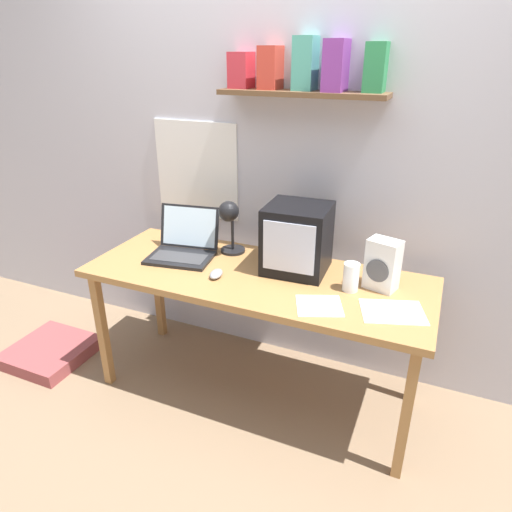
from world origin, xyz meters
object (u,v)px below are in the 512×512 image
(juice_glass, at_px, (351,278))
(space_heater, at_px, (383,265))
(floor_cushion, at_px, (51,352))
(printed_handout, at_px, (319,306))
(desk_lamp, at_px, (230,219))
(corner_desk, at_px, (256,285))
(computer_mouse, at_px, (216,274))
(loose_paper_near_monitor, at_px, (393,312))
(laptop, at_px, (184,244))
(crt_monitor, at_px, (297,239))

(juice_glass, height_order, space_heater, space_heater)
(juice_glass, relative_size, floor_cushion, 0.30)
(printed_handout, bearing_deg, desk_lamp, 150.73)
(floor_cushion, bearing_deg, corner_desk, 10.13)
(corner_desk, xyz_separation_m, printed_handout, (0.38, -0.18, 0.06))
(juice_glass, bearing_deg, computer_mouse, -168.80)
(corner_desk, height_order, printed_handout, printed_handout)
(space_heater, height_order, printed_handout, space_heater)
(computer_mouse, distance_m, loose_paper_near_monitor, 0.86)
(space_heater, distance_m, printed_handout, 0.37)
(laptop, relative_size, computer_mouse, 3.38)
(corner_desk, relative_size, computer_mouse, 15.44)
(desk_lamp, relative_size, juice_glass, 2.28)
(corner_desk, relative_size, crt_monitor, 5.11)
(crt_monitor, relative_size, space_heater, 1.40)
(space_heater, distance_m, floor_cushion, 2.10)
(desk_lamp, xyz_separation_m, printed_handout, (0.60, -0.34, -0.21))
(desk_lamp, bearing_deg, crt_monitor, -14.45)
(crt_monitor, distance_m, space_heater, 0.44)
(computer_mouse, bearing_deg, desk_lamp, 101.03)
(juice_glass, bearing_deg, laptop, 177.08)
(printed_handout, distance_m, loose_paper_near_monitor, 0.32)
(desk_lamp, bearing_deg, laptop, -169.57)
(floor_cushion, bearing_deg, printed_handout, 1.80)
(loose_paper_near_monitor, bearing_deg, crt_monitor, 155.61)
(laptop, distance_m, loose_paper_near_monitor, 1.16)
(space_heater, relative_size, printed_handout, 0.96)
(corner_desk, distance_m, computer_mouse, 0.22)
(corner_desk, bearing_deg, printed_handout, -25.30)
(desk_lamp, distance_m, juice_glass, 0.72)
(loose_paper_near_monitor, bearing_deg, space_heater, 113.64)
(space_heater, bearing_deg, laptop, -162.27)
(computer_mouse, distance_m, printed_handout, 0.56)
(floor_cushion, bearing_deg, desk_lamp, 19.83)
(crt_monitor, height_order, loose_paper_near_monitor, crt_monitor)
(corner_desk, xyz_separation_m, laptop, (-0.46, 0.07, 0.13))
(corner_desk, relative_size, printed_handout, 6.92)
(juice_glass, xyz_separation_m, computer_mouse, (-0.64, -0.13, -0.05))
(crt_monitor, bearing_deg, space_heater, -6.98)
(desk_lamp, xyz_separation_m, computer_mouse, (0.05, -0.26, -0.20))
(crt_monitor, distance_m, computer_mouse, 0.44)
(computer_mouse, relative_size, floor_cushion, 0.25)
(loose_paper_near_monitor, relative_size, floor_cushion, 0.69)
(desk_lamp, bearing_deg, computer_mouse, -89.43)
(space_heater, bearing_deg, printed_handout, -111.79)
(corner_desk, bearing_deg, crt_monitor, 37.81)
(floor_cushion, bearing_deg, crt_monitor, 13.86)
(laptop, xyz_separation_m, space_heater, (1.06, 0.03, 0.06))
(crt_monitor, relative_size, desk_lamp, 1.09)
(juice_glass, bearing_deg, crt_monitor, 160.15)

